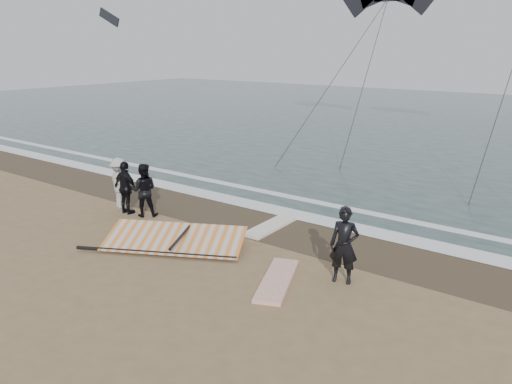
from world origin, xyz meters
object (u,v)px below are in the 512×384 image
man_main (344,245)px  board_cream (271,226)px  sail_rig (176,240)px  board_white (277,280)px

man_main → board_cream: 4.37m
man_main → sail_rig: (-5.05, -0.82, -0.79)m
board_cream → sail_rig: size_ratio=0.56×
man_main → sail_rig: size_ratio=0.45×
man_main → sail_rig: bearing=174.0°
board_white → sail_rig: sail_rig is taller
board_cream → board_white: bearing=-54.5°
man_main → board_white: (-1.31, -1.00, -0.94)m
man_main → board_cream: (-3.68, 2.16, -0.94)m
man_main → sail_rig: man_main is taller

